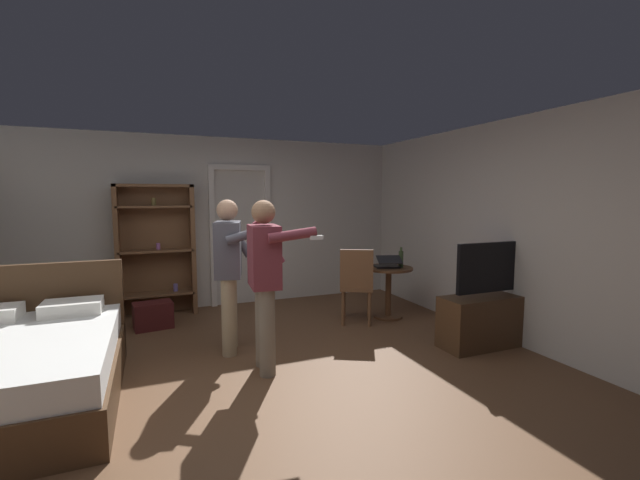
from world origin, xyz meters
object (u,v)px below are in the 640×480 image
object	(u,v)px
side_table	(388,284)
wooden_chair	(356,283)
person_striped_shirt	(229,264)
laptop	(388,264)
person_blue_shirt	(265,274)
suitcase_dark	(153,315)
bed	(14,370)
bottle_on_table	(401,259)
tv_flatscreen	(489,315)
bookshelf	(156,245)

from	to	relation	value
side_table	wooden_chair	bearing A→B (deg)	-170.93
person_striped_shirt	side_table	bearing A→B (deg)	10.57
laptop	person_blue_shirt	bearing A→B (deg)	-152.74
wooden_chair	suitcase_dark	bearing A→B (deg)	161.85
wooden_chair	person_striped_shirt	world-z (taller)	person_striped_shirt
bed	person_blue_shirt	distance (m)	2.11
bottle_on_table	person_striped_shirt	size ratio (longest dim) A/B	0.17
laptop	person_striped_shirt	xyz separation A→B (m)	(-2.17, -0.37, 0.19)
bed	laptop	distance (m)	4.10
tv_flatscreen	laptop	bearing A→B (deg)	112.06
tv_flatscreen	laptop	distance (m)	1.45
bookshelf	side_table	bearing A→B (deg)	-25.11
wooden_chair	bookshelf	bearing A→B (deg)	148.63
bookshelf	person_blue_shirt	size ratio (longest dim) A/B	1.12
side_table	wooden_chair	world-z (taller)	wooden_chair
person_blue_shirt	person_striped_shirt	distance (m)	0.67
bookshelf	person_blue_shirt	world-z (taller)	bookshelf
wooden_chair	person_blue_shirt	xyz separation A→B (m)	(-1.46, -0.96, 0.39)
bed	bottle_on_table	world-z (taller)	bed
laptop	person_striped_shirt	bearing A→B (deg)	-170.28
laptop	bottle_on_table	bearing A→B (deg)	-11.96
side_table	suitcase_dark	world-z (taller)	side_table
wooden_chair	laptop	bearing A→B (deg)	5.10
wooden_chair	tv_flatscreen	bearing A→B (deg)	-50.87
bookshelf	bottle_on_table	distance (m)	3.39
tv_flatscreen	suitcase_dark	xyz separation A→B (m)	(-3.47, 2.05, -0.18)
bed	wooden_chair	bearing A→B (deg)	14.54
bookshelf	side_table	distance (m)	3.26
side_table	bottle_on_table	size ratio (longest dim) A/B	2.52
laptop	side_table	bearing A→B (deg)	44.42
side_table	person_blue_shirt	world-z (taller)	person_blue_shirt
person_blue_shirt	person_striped_shirt	xyz separation A→B (m)	(-0.22, 0.63, 0.01)
bottle_on_table	suitcase_dark	xyz separation A→B (m)	(-3.13, 0.80, -0.65)
person_blue_shirt	bed	bearing A→B (deg)	178.29
person_blue_shirt	wooden_chair	bearing A→B (deg)	33.38
bed	side_table	distance (m)	4.13
bed	bookshelf	size ratio (longest dim) A/B	1.05
bed	wooden_chair	size ratio (longest dim) A/B	1.94
suitcase_dark	side_table	bearing A→B (deg)	-21.77
bed	laptop	world-z (taller)	bed
bottle_on_table	bed	bearing A→B (deg)	-167.67
bookshelf	person_striped_shirt	distance (m)	1.91
laptop	tv_flatscreen	bearing A→B (deg)	-67.94
bed	suitcase_dark	xyz separation A→B (m)	(1.01, 1.71, -0.14)
side_table	person_striped_shirt	distance (m)	2.30
tv_flatscreen	suitcase_dark	bearing A→B (deg)	149.40
bookshelf	tv_flatscreen	distance (m)	4.39
tv_flatscreen	person_blue_shirt	size ratio (longest dim) A/B	0.71
bookshelf	bottle_on_table	size ratio (longest dim) A/B	6.57
laptop	bed	bearing A→B (deg)	-166.60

